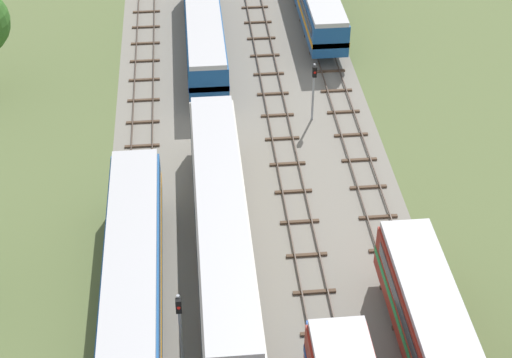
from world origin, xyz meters
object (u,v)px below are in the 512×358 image
at_px(signal_post_near, 180,324).
at_px(signal_post_mid, 314,85).
at_px(passenger_coach_left_midfar, 221,221).
at_px(passenger_coach_far_left_mid, 132,300).
at_px(diesel_railcar_left_far, 203,21).

height_order(signal_post_near, signal_post_mid, signal_post_near).
bearing_deg(passenger_coach_left_midfar, signal_post_mid, 62.08).
distance_m(passenger_coach_far_left_mid, signal_post_near, 3.50).
xyz_separation_m(passenger_coach_left_midfar, signal_post_near, (-2.43, -8.11, 0.65)).
distance_m(diesel_railcar_left_far, signal_post_near, 33.25).
bearing_deg(passenger_coach_far_left_mid, passenger_coach_left_midfar, 49.42).
xyz_separation_m(diesel_railcar_left_far, signal_post_near, (-2.43, -33.16, 0.67)).
bearing_deg(diesel_railcar_left_far, signal_post_mid, -57.08).
height_order(diesel_railcar_left_far, signal_post_near, signal_post_near).
distance_m(passenger_coach_left_midfar, signal_post_near, 8.49).
bearing_deg(signal_post_mid, passenger_coach_left_midfar, -117.92).
xyz_separation_m(passenger_coach_far_left_mid, passenger_coach_left_midfar, (4.87, 5.68, 0.00)).
relative_size(passenger_coach_far_left_mid, passenger_coach_left_midfar, 1.00).
bearing_deg(signal_post_near, diesel_railcar_left_far, 85.80).
bearing_deg(signal_post_near, passenger_coach_far_left_mid, 135.07).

